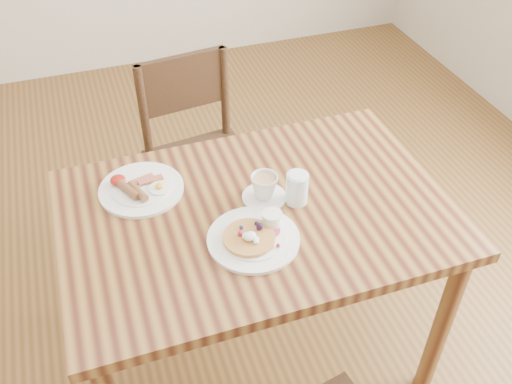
{
  "coord_description": "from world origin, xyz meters",
  "views": [
    {
      "loc": [
        -0.42,
        -1.23,
        1.94
      ],
      "look_at": [
        0.0,
        0.0,
        0.82
      ],
      "focal_mm": 40.0,
      "sensor_mm": 36.0,
      "label": 1
    }
  ],
  "objects_px": {
    "teacup_saucer": "(264,188)",
    "breakfast_plate": "(140,188)",
    "chair_far": "(199,153)",
    "dining_table": "(256,232)",
    "water_glass": "(297,188)",
    "pancake_plate": "(255,236)"
  },
  "relations": [
    {
      "from": "chair_far",
      "to": "pancake_plate",
      "type": "xyz_separation_m",
      "value": [
        -0.02,
        -0.8,
        0.27
      ]
    },
    {
      "from": "chair_far",
      "to": "breakfast_plate",
      "type": "distance_m",
      "value": 0.62
    },
    {
      "from": "pancake_plate",
      "to": "breakfast_plate",
      "type": "xyz_separation_m",
      "value": [
        -0.28,
        0.32,
        -0.0
      ]
    },
    {
      "from": "breakfast_plate",
      "to": "teacup_saucer",
      "type": "height_order",
      "value": "teacup_saucer"
    },
    {
      "from": "pancake_plate",
      "to": "water_glass",
      "type": "bearing_deg",
      "value": 33.63
    },
    {
      "from": "breakfast_plate",
      "to": "teacup_saucer",
      "type": "bearing_deg",
      "value": -23.94
    },
    {
      "from": "chair_far",
      "to": "teacup_saucer",
      "type": "xyz_separation_m",
      "value": [
        0.06,
        -0.63,
        0.3
      ]
    },
    {
      "from": "dining_table",
      "to": "pancake_plate",
      "type": "height_order",
      "value": "pancake_plate"
    },
    {
      "from": "breakfast_plate",
      "to": "teacup_saucer",
      "type": "relative_size",
      "value": 1.93
    },
    {
      "from": "teacup_saucer",
      "to": "breakfast_plate",
      "type": "bearing_deg",
      "value": 156.06
    },
    {
      "from": "pancake_plate",
      "to": "breakfast_plate",
      "type": "relative_size",
      "value": 1.0
    },
    {
      "from": "breakfast_plate",
      "to": "teacup_saucer",
      "type": "distance_m",
      "value": 0.4
    },
    {
      "from": "dining_table",
      "to": "breakfast_plate",
      "type": "distance_m",
      "value": 0.4
    },
    {
      "from": "breakfast_plate",
      "to": "pancake_plate",
      "type": "bearing_deg",
      "value": -49.65
    },
    {
      "from": "dining_table",
      "to": "teacup_saucer",
      "type": "xyz_separation_m",
      "value": [
        0.04,
        0.04,
        0.14
      ]
    },
    {
      "from": "breakfast_plate",
      "to": "dining_table",
      "type": "bearing_deg",
      "value": -32.07
    },
    {
      "from": "dining_table",
      "to": "breakfast_plate",
      "type": "height_order",
      "value": "breakfast_plate"
    },
    {
      "from": "dining_table",
      "to": "teacup_saucer",
      "type": "relative_size",
      "value": 8.57
    },
    {
      "from": "dining_table",
      "to": "teacup_saucer",
      "type": "distance_m",
      "value": 0.15
    },
    {
      "from": "water_glass",
      "to": "breakfast_plate",
      "type": "bearing_deg",
      "value": 155.54
    },
    {
      "from": "dining_table",
      "to": "chair_far",
      "type": "height_order",
      "value": "chair_far"
    },
    {
      "from": "chair_far",
      "to": "water_glass",
      "type": "bearing_deg",
      "value": 95.46
    }
  ]
}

